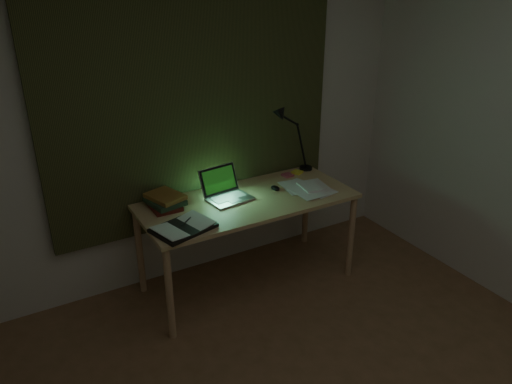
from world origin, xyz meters
TOP-DOWN VIEW (x-y plane):
  - wall_back at (0.00, 2.00)m, footprint 3.50×0.00m
  - curtain at (0.00, 1.96)m, footprint 2.20×0.06m
  - desk at (0.21, 1.58)m, footprint 1.57×0.69m
  - laptop at (0.09, 1.63)m, footprint 0.35×0.38m
  - open_textbook at (-0.37, 1.39)m, footprint 0.43×0.36m
  - book_stack at (-0.36, 1.76)m, footprint 0.25×0.29m
  - loose_papers at (0.67, 1.53)m, footprint 0.39×0.40m
  - mouse at (0.47, 1.62)m, footprint 0.05×0.09m
  - sticky_yellow at (0.80, 1.82)m, footprint 0.10×0.10m
  - sticky_pink at (0.70, 1.80)m, footprint 0.08×0.08m
  - desk_lamp at (0.91, 1.85)m, footprint 0.43×0.36m

SIDE VIEW (x-z plane):
  - desk at x=0.21m, z-range 0.00..0.71m
  - sticky_yellow at x=0.80m, z-range 0.71..0.73m
  - sticky_pink at x=0.70m, z-range 0.71..0.73m
  - loose_papers at x=0.67m, z-range 0.71..0.73m
  - mouse at x=0.47m, z-range 0.71..0.75m
  - open_textbook at x=-0.37m, z-range 0.71..0.75m
  - book_stack at x=-0.36m, z-range 0.71..0.82m
  - laptop at x=0.09m, z-range 0.71..0.93m
  - desk_lamp at x=0.91m, z-range 0.71..1.28m
  - wall_back at x=0.00m, z-range 0.00..2.50m
  - curtain at x=0.00m, z-range 0.45..2.45m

